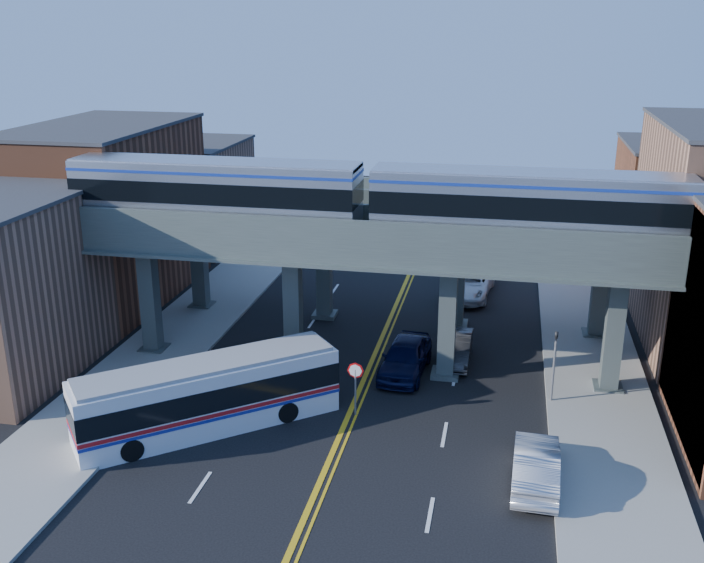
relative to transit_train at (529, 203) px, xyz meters
The scene contains 18 objects.
ground 14.34m from the transit_train, 133.34° to the right, with size 120.00×120.00×0.00m, color black.
sidewalk_west 21.21m from the transit_train, behind, with size 5.00×70.00×0.16m, color gray.
sidewalk_east 10.14m from the transit_train, 26.85° to the left, with size 5.00×70.00×0.16m, color gray.
building_west_b 27.50m from the transit_train, 162.93° to the left, with size 8.00×14.00×11.00m, color brown.
building_west_c 33.86m from the transit_train, 141.13° to the left, with size 8.00×10.00×8.00m, color #96674D.
building_east_c 24.15m from the transit_train, 62.46° to the left, with size 8.00×10.00×9.00m, color brown.
mural_panel 9.21m from the transit_train, 29.74° to the right, with size 0.10×9.50×9.50m, color teal.
elevated_viaduct_near 8.03m from the transit_train, behind, with size 52.00×3.60×7.40m.
elevated_viaduct_far 10.65m from the transit_train, 137.16° to the left, with size 52.00×3.60×7.40m.
transit_train is the anchor object (origin of this frame).
stop_sign 11.53m from the transit_train, 145.41° to the right, with size 0.76×0.09×2.63m.
traffic_signal 7.37m from the transit_train, 50.47° to the right, with size 0.15×0.18×4.10m.
transit_bus 17.13m from the transit_train, 151.09° to the right, with size 10.69×9.44×3.01m.
car_lane_a 10.01m from the transit_train, behind, with size 2.16×5.36×1.83m, color black.
car_lane_b 9.24m from the transit_train, 148.33° to the left, with size 1.59×4.56×1.50m, color #2F3032.
car_lane_c 15.43m from the transit_train, 104.00° to the left, with size 2.82×6.11×1.70m, color white.
car_lane_d 19.50m from the transit_train, 99.48° to the left, with size 2.46×6.05×1.76m, color #B7B6BB.
car_parked_curb 12.42m from the transit_train, 85.15° to the right, with size 1.75×5.02×1.65m, color #ACACB1.
Camera 1 is at (6.57, -28.74, 17.42)m, focal length 40.00 mm.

